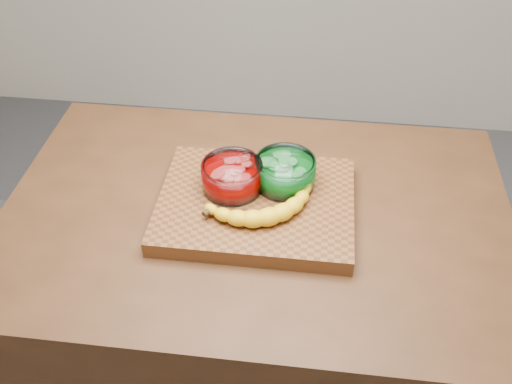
# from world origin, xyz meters

# --- Properties ---
(counter) EXTENTS (1.20, 0.80, 0.90)m
(counter) POSITION_xyz_m (0.00, 0.00, 0.45)
(counter) COLOR #482915
(counter) RESTS_ON ground
(cutting_board) EXTENTS (0.45, 0.35, 0.04)m
(cutting_board) POSITION_xyz_m (0.00, 0.00, 0.92)
(cutting_board) COLOR brown
(cutting_board) RESTS_ON counter
(bowl_red) EXTENTS (0.14, 0.14, 0.07)m
(bowl_red) POSITION_xyz_m (-0.06, 0.03, 0.97)
(bowl_red) COLOR white
(bowl_red) RESTS_ON cutting_board
(bowl_green) EXTENTS (0.14, 0.14, 0.07)m
(bowl_green) POSITION_xyz_m (0.06, 0.06, 0.97)
(bowl_green) COLOR white
(bowl_green) RESTS_ON cutting_board
(banana) EXTENTS (0.27, 0.18, 0.04)m
(banana) POSITION_xyz_m (0.01, -0.03, 0.96)
(banana) COLOR yellow
(banana) RESTS_ON cutting_board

